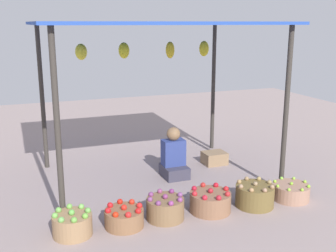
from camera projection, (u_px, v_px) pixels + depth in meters
name	position (u px, v px, depth m)	size (l,w,h in m)	color
ground_plane	(155.00, 178.00, 6.35)	(14.00, 14.00, 0.00)	gray
market_stall_structure	(154.00, 34.00, 5.84)	(3.33, 2.48, 2.33)	#38332D
vendor_person	(174.00, 158.00, 6.35)	(0.36, 0.44, 0.78)	#3B3848
basket_green_apples	(72.00, 224.00, 4.61)	(0.44, 0.44, 0.31)	#987550
basket_red_tomatoes	(124.00, 217.00, 4.81)	(0.46, 0.46, 0.27)	brown
basket_purple_onions	(165.00, 208.00, 5.00)	(0.46, 0.46, 0.32)	brown
basket_red_apples	(210.00, 201.00, 5.20)	(0.52, 0.52, 0.31)	#875E44
basket_potatoes	(255.00, 195.00, 5.35)	(0.50, 0.50, 0.33)	brown
basket_limes	(291.00, 192.00, 5.56)	(0.49, 0.49, 0.24)	#A07660
wooden_crate_near_vendor	(214.00, 158.00, 6.96)	(0.38, 0.31, 0.20)	#8D6F50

